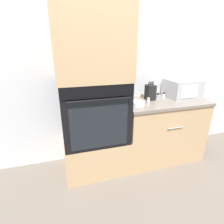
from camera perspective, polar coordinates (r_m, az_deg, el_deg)
The scene contains 13 objects.
ground_plane at distance 2.38m, azimuth 6.31°, elevation -19.84°, with size 12.00×12.00×0.00m, color #6B6056.
wall_back at distance 2.43m, azimuth 1.65°, elevation 13.66°, with size 8.00×0.05×2.50m.
oven_cabinet_base at distance 2.39m, azimuth -5.37°, elevation -13.06°, with size 0.79×0.60×0.44m.
wall_oven at distance 2.12m, azimuth -5.88°, elevation 0.37°, with size 0.77×0.64×0.74m.
oven_cabinet_upper at distance 1.99m, azimuth -6.77°, elevation 22.23°, with size 0.79×0.60×0.84m.
counter_unit at distance 2.60m, azimuth 15.56°, elevation -5.45°, with size 1.13×0.63×0.87m.
microwave at distance 2.66m, azimuth 21.81°, elevation 7.13°, with size 0.42×0.38×0.25m.
knife_block at distance 2.41m, azimuth 12.38°, elevation 6.30°, with size 0.11×0.13×0.25m.
bowl at distance 2.16m, azimuth 8.46°, elevation 2.78°, with size 0.17×0.17×0.05m.
condiment_jar_near at distance 2.51m, azimuth 9.81°, elevation 5.37°, with size 0.04×0.04×0.06m.
condiment_jar_mid at distance 2.49m, azimuth 14.76°, elevation 5.05°, with size 0.04×0.04×0.08m.
condiment_jar_far at distance 2.58m, azimuth 16.51°, elevation 5.30°, with size 0.04×0.04×0.07m.
condiment_jar_back at distance 2.26m, azimuth 11.77°, elevation 3.66°, with size 0.04×0.04×0.07m.
Camera 1 is at (-0.75, -1.66, 1.54)m, focal length 28.00 mm.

